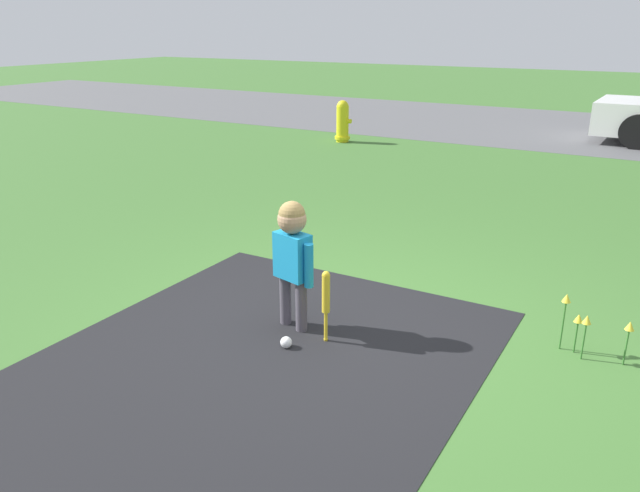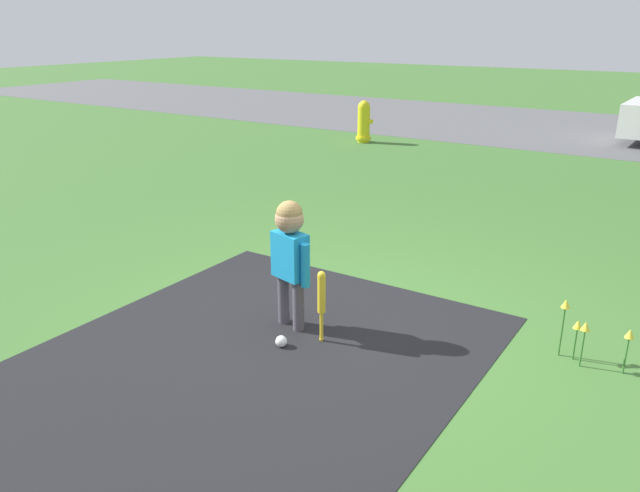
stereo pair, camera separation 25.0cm
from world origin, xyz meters
TOP-DOWN VIEW (x-y plane):
  - ground_plane at (0.00, 0.00)m, footprint 60.00×60.00m
  - street_strip at (0.00, 10.89)m, footprint 40.00×6.00m
  - child at (-0.37, -0.10)m, footprint 0.39×0.21m
  - baseball_bat at (-0.04, -0.17)m, footprint 0.06×0.06m
  - sports_ball at (-0.24, -0.40)m, footprint 0.08×0.08m
  - fire_hydrant at (-3.74, 7.01)m, footprint 0.33×0.30m
  - flower_bed at (1.61, 0.53)m, footprint 0.47×0.13m

SIDE VIEW (x-z plane):
  - ground_plane at x=0.00m, z-range 0.00..0.00m
  - street_strip at x=0.00m, z-range 0.00..0.01m
  - sports_ball at x=-0.24m, z-range 0.00..0.08m
  - flower_bed at x=1.61m, z-range 0.07..0.50m
  - baseball_bat at x=-0.04m, z-range 0.08..0.63m
  - fire_hydrant at x=-3.74m, z-range -0.01..0.78m
  - child at x=-0.37m, z-range 0.15..1.13m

